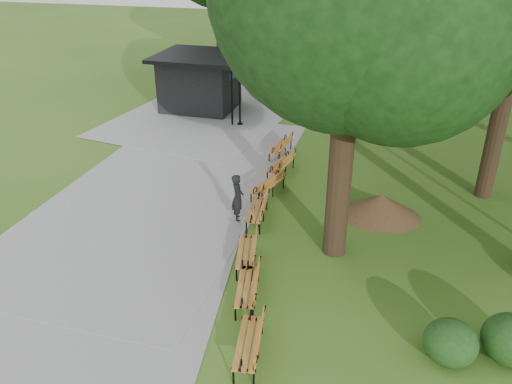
% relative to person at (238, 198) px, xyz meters
% --- Properties ---
extents(ground, '(100.00, 100.00, 0.00)m').
position_rel_person_xyz_m(ground, '(0.58, -1.22, -0.84)').
color(ground, '#37641C').
rests_on(ground, ground).
extents(path, '(12.00, 38.00, 0.06)m').
position_rel_person_xyz_m(path, '(-3.42, 1.78, -0.81)').
color(path, gray).
rests_on(path, ground).
extents(person, '(0.59, 0.72, 1.68)m').
position_rel_person_xyz_m(person, '(0.00, 0.00, 0.00)').
color(person, black).
rests_on(person, ground).
extents(kiosk, '(4.95, 4.35, 3.01)m').
position_rel_person_xyz_m(kiosk, '(-5.28, 11.23, 0.66)').
color(kiosk, black).
rests_on(kiosk, ground).
extents(lamp_post, '(0.32, 0.32, 2.91)m').
position_rel_person_xyz_m(lamp_post, '(-2.49, 9.17, 1.27)').
color(lamp_post, black).
rests_on(lamp_post, ground).
extents(dirt_mound, '(2.34, 2.34, 0.81)m').
position_rel_person_xyz_m(dirt_mound, '(4.66, 1.44, -0.43)').
color(dirt_mound, '#47301C').
rests_on(dirt_mound, ground).
extents(bench_0, '(0.87, 1.97, 0.88)m').
position_rel_person_xyz_m(bench_0, '(1.97, -6.08, -0.40)').
color(bench_0, '#BF6F2C').
rests_on(bench_0, ground).
extents(bench_1, '(0.95, 1.98, 0.88)m').
position_rel_person_xyz_m(bench_1, '(1.41, -4.08, -0.40)').
color(bench_1, '#BF6F2C').
rests_on(bench_1, ground).
extents(bench_2, '(0.99, 1.99, 0.88)m').
position_rel_person_xyz_m(bench_2, '(0.96, -2.47, -0.40)').
color(bench_2, '#BF6F2C').
rests_on(bench_2, ground).
extents(bench_3, '(0.81, 1.95, 0.88)m').
position_rel_person_xyz_m(bench_3, '(0.65, 0.06, -0.40)').
color(bench_3, '#BF6F2C').
rests_on(bench_3, ground).
extents(bench_4, '(1.16, 2.00, 0.88)m').
position_rel_person_xyz_m(bench_4, '(0.58, 1.99, -0.40)').
color(bench_4, '#BF6F2C').
rests_on(bench_4, ground).
extents(bench_5, '(1.00, 1.99, 0.88)m').
position_rel_person_xyz_m(bench_5, '(0.67, 3.92, -0.40)').
color(bench_5, '#BF6F2C').
rests_on(bench_5, ground).
extents(bench_6, '(0.87, 1.96, 0.88)m').
position_rel_person_xyz_m(bench_6, '(0.26, 5.82, -0.40)').
color(bench_6, '#BF6F2C').
rests_on(bench_6, ground).
extents(shrub_0, '(1.35, 1.35, 1.15)m').
position_rel_person_xyz_m(shrub_0, '(7.75, -4.69, -0.84)').
color(shrub_0, '#193D14').
rests_on(shrub_0, ground).
extents(shrub_2, '(1.22, 1.22, 1.04)m').
position_rel_person_xyz_m(shrub_2, '(6.41, -5.05, -0.84)').
color(shrub_2, '#193D14').
rests_on(shrub_2, ground).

